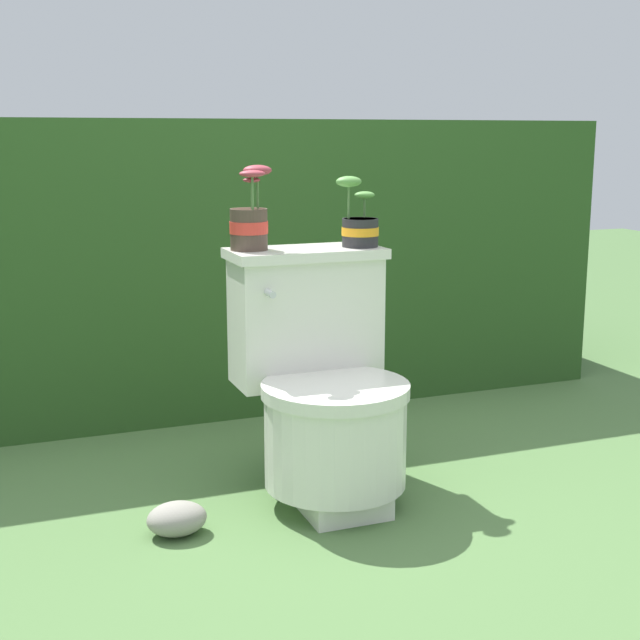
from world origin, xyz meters
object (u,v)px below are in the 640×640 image
Objects in this scene: potted_plant_left at (250,221)px; garden_stone at (177,519)px; toilet at (323,388)px; potted_plant_midleft at (359,225)px.

garden_stone is at bearing -135.87° from potted_plant_left.
toilet is 0.50m from potted_plant_midleft.
garden_stone is (-0.30, -0.30, -0.76)m from potted_plant_left.
toilet is at bearing -142.99° from potted_plant_midleft.
potted_plant_left is 0.34m from potted_plant_midleft.
potted_plant_left is 1.53× the size of garden_stone.
potted_plant_left is at bearing 172.76° from potted_plant_midleft.
toilet is 2.91× the size of potted_plant_left.
potted_plant_left is 1.17× the size of potted_plant_midleft.
potted_plant_midleft is at bearing 21.67° from garden_stone.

